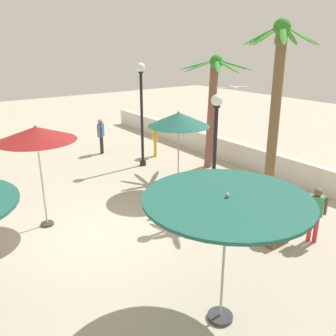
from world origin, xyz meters
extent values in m
plane|color=#B2A893|center=(0.00, 0.00, 0.00)|extent=(56.00, 56.00, 0.00)
cube|color=silver|center=(0.00, 8.16, 0.49)|extent=(25.20, 0.30, 0.97)
cylinder|color=#333338|center=(-0.98, 4.03, 0.04)|extent=(0.46, 0.46, 0.08)
cylinder|color=#A5A5AD|center=(-0.98, 4.03, 1.25)|extent=(0.05, 0.05, 2.51)
cone|color=#1E594C|center=(-0.98, 4.03, 2.70)|extent=(2.21, 2.21, 0.49)
sphere|color=#99999E|center=(-0.98, 4.03, 2.95)|extent=(0.08, 0.08, 0.08)
cylinder|color=#333338|center=(-1.15, -0.84, 0.04)|extent=(0.38, 0.38, 0.08)
cylinder|color=#A5A5AD|center=(-1.15, -0.84, 1.35)|extent=(0.05, 0.05, 2.70)
cone|color=maroon|center=(-1.15, -0.84, 2.85)|extent=(2.21, 2.21, 0.40)
sphere|color=#99999E|center=(-1.15, -0.84, 3.06)|extent=(0.08, 0.08, 0.08)
cylinder|color=#333338|center=(4.77, 0.69, 0.04)|extent=(0.51, 0.51, 0.08)
cylinder|color=#A5A5AD|center=(4.77, 0.69, 1.32)|extent=(0.05, 0.05, 2.64)
cylinder|color=#1E594C|center=(4.77, 0.69, 2.62)|extent=(3.04, 3.04, 0.06)
sphere|color=#99999E|center=(4.77, 0.69, 2.69)|extent=(0.08, 0.08, 0.08)
cylinder|color=brown|center=(1.44, 6.19, 2.85)|extent=(0.39, 0.34, 5.70)
sphere|color=#348528|center=(1.38, 6.19, 5.70)|extent=(0.54, 0.54, 0.54)
ellipsoid|color=#348528|center=(1.98, 6.28, 5.45)|extent=(1.12, 0.37, 0.62)
ellipsoid|color=#348528|center=(1.87, 6.54, 5.45)|extent=(1.01, 0.81, 0.62)
ellipsoid|color=#348528|center=(1.28, 6.78, 5.45)|extent=(0.39, 1.12, 0.62)
ellipsoid|color=#348528|center=(0.94, 6.61, 5.45)|extent=(0.93, 0.91, 0.62)
ellipsoid|color=#348528|center=(0.78, 6.09, 5.45)|extent=(1.12, 0.38, 0.62)
ellipsoid|color=#348528|center=(0.90, 5.82, 5.45)|extent=(1.00, 0.83, 0.62)
ellipsoid|color=#348528|center=(1.32, 5.58, 5.45)|extent=(0.31, 1.12, 0.62)
ellipsoid|color=#348528|center=(1.79, 5.73, 5.45)|extent=(0.89, 0.95, 0.62)
cylinder|color=brown|center=(-2.26, 6.77, 2.27)|extent=(0.52, 0.34, 4.54)
sphere|color=#2E802A|center=(-2.08, 6.77, 4.53)|extent=(0.55, 0.55, 0.55)
ellipsoid|color=#2E802A|center=(-1.32, 6.65, 4.40)|extent=(1.51, 0.44, 0.47)
ellipsoid|color=#2E802A|center=(-1.58, 7.35, 4.40)|extent=(1.13, 1.26, 0.47)
ellipsoid|color=#2E802A|center=(-1.97, 7.53, 4.40)|extent=(0.41, 1.51, 0.47)
ellipsoid|color=#2E802A|center=(-2.69, 7.24, 4.40)|extent=(1.31, 1.07, 0.47)
ellipsoid|color=#2E802A|center=(-2.85, 6.73, 4.40)|extent=(1.50, 0.28, 0.47)
ellipsoid|color=#2E802A|center=(-2.66, 6.27, 4.40)|extent=(1.25, 1.14, 0.47)
ellipsoid|color=#2E802A|center=(-2.17, 6.01, 4.40)|extent=(0.38, 1.51, 0.47)
ellipsoid|color=#2E802A|center=(-1.49, 6.28, 4.40)|extent=(1.28, 1.11, 0.47)
cylinder|color=black|center=(-4.21, 4.51, 0.10)|extent=(0.28, 0.28, 0.20)
cylinder|color=black|center=(-4.21, 4.51, 2.04)|extent=(0.12, 0.12, 4.09)
cylinder|color=black|center=(-4.21, 4.51, 4.09)|extent=(0.22, 0.22, 0.06)
sphere|color=white|center=(-4.21, 4.51, 4.28)|extent=(0.38, 0.38, 0.38)
cylinder|color=black|center=(1.19, 3.76, 0.10)|extent=(0.28, 0.28, 0.20)
cylinder|color=black|center=(1.19, 3.76, 1.73)|extent=(0.12, 0.12, 3.47)
cylinder|color=black|center=(1.19, 3.76, 3.47)|extent=(0.22, 0.22, 0.06)
sphere|color=white|center=(1.19, 3.76, 3.64)|extent=(0.35, 0.35, 0.35)
cylinder|color=#D8333F|center=(4.06, 4.74, 0.41)|extent=(0.12, 0.12, 0.81)
cylinder|color=#D8333F|center=(4.19, 4.83, 0.41)|extent=(0.12, 0.12, 0.81)
cube|color=#3F8C59|center=(4.13, 4.79, 1.10)|extent=(0.43, 0.40, 0.57)
sphere|color=brown|center=(4.13, 4.79, 1.50)|extent=(0.22, 0.22, 0.22)
cylinder|color=brown|center=(3.93, 4.65, 1.13)|extent=(0.08, 0.08, 0.52)
cylinder|color=brown|center=(4.32, 4.92, 1.13)|extent=(0.08, 0.08, 0.52)
cylinder|color=#26262D|center=(-7.03, 3.88, 0.44)|extent=(0.12, 0.12, 0.88)
cylinder|color=#26262D|center=(-6.91, 3.77, 0.44)|extent=(0.12, 0.12, 0.88)
cube|color=#3359B2|center=(-6.97, 3.83, 1.19)|extent=(0.43, 0.42, 0.62)
sphere|color=#936B4C|center=(-6.97, 3.83, 1.62)|extent=(0.24, 0.24, 0.24)
cylinder|color=#936B4C|center=(-7.15, 3.99, 1.22)|extent=(0.08, 0.08, 0.56)
cylinder|color=#936B4C|center=(-6.80, 3.66, 1.22)|extent=(0.08, 0.08, 0.56)
cylinder|color=gold|center=(-4.94, 5.70, 0.40)|extent=(0.12, 0.12, 0.81)
cylinder|color=gold|center=(-5.08, 5.76, 0.40)|extent=(0.12, 0.12, 0.81)
cube|color=gold|center=(-5.01, 5.73, 1.09)|extent=(0.42, 0.36, 0.57)
sphere|color=tan|center=(-5.01, 5.73, 1.48)|extent=(0.22, 0.22, 0.22)
cylinder|color=tan|center=(-4.79, 5.64, 1.12)|extent=(0.08, 0.08, 0.51)
cylinder|color=tan|center=(-5.23, 5.82, 1.12)|extent=(0.08, 0.08, 0.51)
ellipsoid|color=white|center=(0.40, 5.26, 3.82)|extent=(0.33, 0.17, 0.12)
sphere|color=white|center=(0.23, 5.29, 3.85)|extent=(0.10, 0.10, 0.10)
cube|color=silver|center=(0.35, 4.94, 3.84)|extent=(0.24, 0.67, 0.09)
cube|color=silver|center=(0.45, 5.58, 3.84)|extent=(0.24, 0.67, 0.05)
cube|color=brown|center=(3.45, 3.88, 0.20)|extent=(0.70, 0.70, 0.40)
sphere|color=#2D6B33|center=(3.45, 3.88, 0.55)|extent=(0.60, 0.60, 0.60)
camera|label=1|loc=(8.80, -3.53, 5.21)|focal=38.00mm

